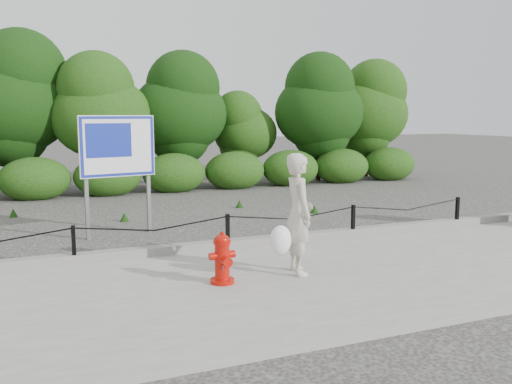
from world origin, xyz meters
The scene contains 8 objects.
ground centered at (0.00, 0.00, 0.00)m, with size 90.00×90.00×0.00m, color #2D2B28.
sidewalk centered at (0.00, -2.00, 0.04)m, with size 14.00×4.00×0.08m, color gray.
curb centered at (0.00, 0.05, 0.15)m, with size 14.00×0.22×0.14m, color slate.
chain_barrier centered at (0.00, 0.00, 0.46)m, with size 10.06×0.06×0.60m.
treeline centered at (0.58, 8.94, 2.53)m, with size 20.34×3.74×4.77m.
fire_hydrant centered at (-0.70, -1.78, 0.42)m, with size 0.38×0.39×0.71m.
pedestrian centered at (0.44, -1.76, 0.93)m, with size 0.76×0.69×1.74m.
advertising_sign centered at (-1.51, 2.04, 1.65)m, with size 1.45×0.36×2.34m.
Camera 1 is at (-3.00, -8.54, 2.36)m, focal length 38.00 mm.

